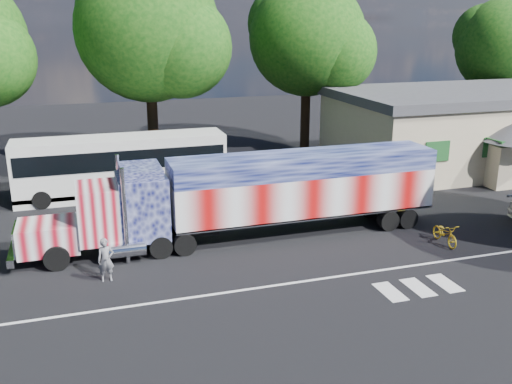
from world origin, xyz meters
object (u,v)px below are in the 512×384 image
object	(u,v)px
bicycle	(445,233)
tree_n_mid	(150,30)
tree_far_ne	(506,47)
semi_truck	(255,194)
coach_bus	(122,165)
woman	(106,260)
tree_ne_a	(309,38)

from	to	relation	value
bicycle	tree_n_mid	distance (m)	21.96
tree_n_mid	tree_far_ne	size ratio (longest dim) A/B	1.18
semi_truck	coach_bus	world-z (taller)	semi_truck
coach_bus	woman	xyz separation A→B (m)	(-1.64, -11.29, -0.91)
semi_truck	tree_ne_a	bearing A→B (deg)	60.09
tree_ne_a	tree_n_mid	world-z (taller)	tree_n_mid
woman	tree_ne_a	xyz separation A→B (m)	(16.03, 18.54, 7.55)
semi_truck	bicycle	xyz separation A→B (m)	(7.95, -3.36, -1.62)
woman	semi_truck	bearing A→B (deg)	20.90
bicycle	tree_far_ne	xyz separation A→B (m)	(19.49, 20.24, 7.01)
woman	tree_n_mid	world-z (taller)	tree_n_mid
semi_truck	tree_ne_a	distance (m)	19.40
semi_truck	coach_bus	xyz separation A→B (m)	(-5.25, 8.66, -0.35)
semi_truck	tree_ne_a	size ratio (longest dim) A/B	1.52
bicycle	tree_far_ne	bearing A→B (deg)	49.37
tree_far_ne	semi_truck	bearing A→B (deg)	-148.41
woman	tree_ne_a	world-z (taller)	tree_ne_a
woman	bicycle	xyz separation A→B (m)	(14.83, -0.73, -0.37)
bicycle	tree_n_mid	size ratio (longest dim) A/B	0.14
tree_ne_a	bicycle	bearing A→B (deg)	-93.57
coach_bus	bicycle	world-z (taller)	coach_bus
woman	tree_n_mid	xyz separation A→B (m)	(4.35, 16.56, 8.20)
tree_ne_a	tree_far_ne	distance (m)	18.34
tree_n_mid	tree_far_ne	distance (m)	30.17
bicycle	tree_n_mid	world-z (taller)	tree_n_mid
coach_bus	bicycle	bearing A→B (deg)	-42.33
tree_ne_a	coach_bus	bearing A→B (deg)	-153.28
tree_n_mid	woman	bearing A→B (deg)	-104.71
semi_truck	tree_far_ne	bearing A→B (deg)	31.59
coach_bus	woman	distance (m)	11.45
coach_bus	tree_far_ne	distance (m)	34.19
tree_ne_a	tree_far_ne	size ratio (longest dim) A/B	1.10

